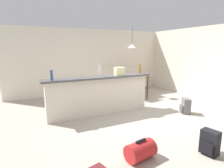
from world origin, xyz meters
The scene contains 15 objects.
ground_plane centered at (0.00, 0.00, -0.03)m, with size 13.00×13.00×0.05m, color #ADA393.
wall_back centered at (0.00, 3.05, 1.25)m, with size 6.60×0.10×2.50m, color silver.
wall_right centered at (3.05, 0.30, 1.25)m, with size 0.10×6.00×2.50m, color silver.
partition_half_wall centered at (-0.78, 0.50, 0.50)m, with size 2.80×0.20×0.99m, color silver.
bar_countertop centered at (-0.78, 0.50, 1.02)m, with size 2.96×0.40×0.05m, color #4C4C51.
bottle_blue centered at (-2.00, 0.42, 1.16)m, with size 0.06×0.06×0.24m, color #284C89.
bottle_white centered at (-0.76, 0.56, 1.19)m, with size 0.07×0.07×0.29m, color silver.
bottle_amber centered at (0.48, 0.50, 1.18)m, with size 0.07×0.07×0.28m, color #9E661E.
grocery_bag centered at (-0.22, 0.45, 1.15)m, with size 0.26×0.18×0.22m, color beige.
dining_table centered at (1.08, 1.89, 0.65)m, with size 1.10×0.80×0.74m.
dining_chair_near_partition centered at (1.02, 1.29, 0.52)m, with size 0.45×0.45×0.93m.
pendant_lamp centered at (1.06, 1.88, 1.85)m, with size 0.34×0.34×0.77m.
backpack_black centered at (0.15, -2.10, 0.20)m, with size 0.29×0.31×0.42m.
duffel_bag_red centered at (-0.99, -1.71, 0.15)m, with size 0.52×0.37×0.34m.
backpack_grey centered at (1.36, -0.47, 0.20)m, with size 0.33×0.33×0.42m.
Camera 1 is at (-2.59, -3.94, 1.77)m, focal length 29.49 mm.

